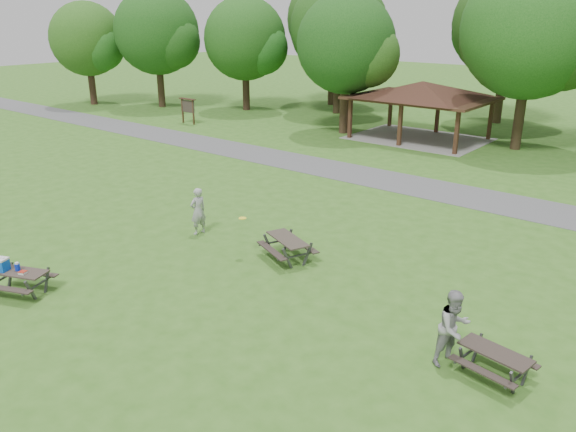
# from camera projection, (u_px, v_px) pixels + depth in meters

# --- Properties ---
(ground) EXTENTS (160.00, 160.00, 0.00)m
(ground) POSITION_uv_depth(u_px,v_px,m) (182.00, 282.00, 17.46)
(ground) COLOR #32631C
(ground) RESTS_ON ground
(asphalt_path) EXTENTS (120.00, 3.20, 0.02)m
(asphalt_path) POSITION_uv_depth(u_px,v_px,m) (399.00, 183.00, 27.69)
(asphalt_path) COLOR #4C4C4F
(asphalt_path) RESTS_ON ground
(pavilion) EXTENTS (8.60, 7.01, 3.76)m
(pavilion) POSITION_uv_depth(u_px,v_px,m) (422.00, 92.00, 36.32)
(pavilion) COLOR #351E13
(pavilion) RESTS_ON ground
(notice_board) EXTENTS (1.60, 0.30, 1.88)m
(notice_board) POSITION_uv_depth(u_px,v_px,m) (188.00, 106.00, 41.99)
(notice_board) COLOR #341F12
(notice_board) RESTS_ON ground
(tree_row_a) EXTENTS (7.56, 7.20, 9.97)m
(tree_row_a) POSITION_uv_depth(u_px,v_px,m) (158.00, 34.00, 47.95)
(tree_row_a) COLOR black
(tree_row_a) RESTS_ON ground
(tree_row_b) EXTENTS (7.14, 6.80, 9.28)m
(tree_row_b) POSITION_uv_depth(u_px,v_px,m) (246.00, 41.00, 46.54)
(tree_row_b) COLOR black
(tree_row_b) RESTS_ON ground
(tree_row_c) EXTENTS (8.19, 7.80, 10.67)m
(tree_row_c) POSITION_uv_depth(u_px,v_px,m) (340.00, 31.00, 44.66)
(tree_row_c) COLOR black
(tree_row_c) RESTS_ON ground
(tree_row_d) EXTENTS (6.93, 6.60, 9.27)m
(tree_row_d) POSITION_uv_depth(u_px,v_px,m) (347.00, 47.00, 37.22)
(tree_row_d) COLOR #312115
(tree_row_d) RESTS_ON ground
(tree_row_e) EXTENTS (8.40, 8.00, 11.02)m
(tree_row_e) POSITION_uv_depth(u_px,v_px,m) (533.00, 33.00, 32.19)
(tree_row_e) COLOR black
(tree_row_e) RESTS_ON ground
(tree_deep_a) EXTENTS (8.40, 8.00, 11.38)m
(tree_deep_a) POSITION_uv_depth(u_px,v_px,m) (334.00, 22.00, 48.79)
(tree_deep_a) COLOR #322016
(tree_deep_a) RESTS_ON ground
(tree_deep_b) EXTENTS (8.40, 8.00, 11.13)m
(tree_deep_b) POSITION_uv_depth(u_px,v_px,m) (510.00, 28.00, 40.37)
(tree_deep_b) COLOR #322416
(tree_deep_b) RESTS_ON ground
(tree_flank_left) EXTENTS (6.72, 6.40, 8.93)m
(tree_flank_left) POSITION_uv_depth(u_px,v_px,m) (88.00, 41.00, 49.53)
(tree_flank_left) COLOR black
(tree_flank_left) RESTS_ON ground
(picnic_table_near) EXTENTS (2.10, 1.92, 1.19)m
(picnic_table_near) POSITION_uv_depth(u_px,v_px,m) (13.00, 272.00, 16.59)
(picnic_table_near) COLOR #312823
(picnic_table_near) RESTS_ON ground
(picnic_table_middle) EXTENTS (2.25, 2.06, 0.79)m
(picnic_table_middle) POSITION_uv_depth(u_px,v_px,m) (288.00, 243.00, 18.91)
(picnic_table_middle) COLOR #312A23
(picnic_table_middle) RESTS_ON ground
(picnic_table_far) EXTENTS (1.79, 1.53, 0.70)m
(picnic_table_far) POSITION_uv_depth(u_px,v_px,m) (495.00, 357.00, 12.77)
(picnic_table_far) COLOR #2A221E
(picnic_table_far) RESTS_ON ground
(frisbee_in_flight) EXTENTS (0.28, 0.28, 0.02)m
(frisbee_in_flight) POSITION_uv_depth(u_px,v_px,m) (243.00, 218.00, 18.84)
(frisbee_in_flight) COLOR yellow
(frisbee_in_flight) RESTS_ON ground
(frisbee_thrower) EXTENTS (0.52, 0.72, 1.81)m
(frisbee_thrower) POSITION_uv_depth(u_px,v_px,m) (198.00, 211.00, 21.00)
(frisbee_thrower) COLOR #9C9C9E
(frisbee_thrower) RESTS_ON ground
(frisbee_catcher) EXTENTS (1.03, 1.13, 1.90)m
(frisbee_catcher) POSITION_uv_depth(u_px,v_px,m) (454.00, 328.00, 13.14)
(frisbee_catcher) COLOR gray
(frisbee_catcher) RESTS_ON ground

